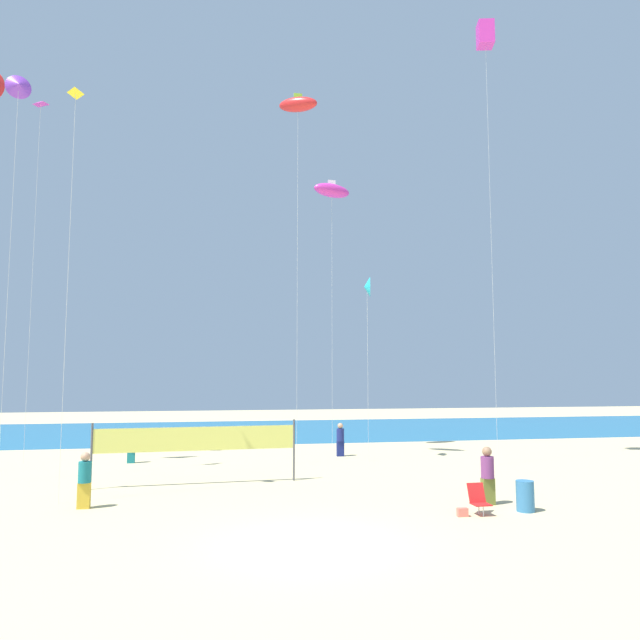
# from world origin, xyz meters

# --- Properties ---
(ground_plane) EXTENTS (120.00, 120.00, 0.00)m
(ground_plane) POSITION_xyz_m (0.00, 0.00, 0.00)
(ground_plane) COLOR #D1BC89
(ocean_band) EXTENTS (120.00, 20.00, 0.01)m
(ocean_band) POSITION_xyz_m (0.00, 31.52, 0.00)
(ocean_band) COLOR #1E6B99
(ocean_band) RESTS_ON ground
(beachgoer_teal_shirt) EXTENTS (0.40, 0.40, 1.74)m
(beachgoer_teal_shirt) POSITION_xyz_m (-6.29, 5.19, 0.93)
(beachgoer_teal_shirt) COLOR gold
(beachgoer_teal_shirt) RESTS_ON ground
(beachgoer_sage_shirt) EXTENTS (0.37, 0.37, 1.61)m
(beachgoer_sage_shirt) POSITION_xyz_m (-6.10, 15.09, 0.86)
(beachgoer_sage_shirt) COLOR #19727A
(beachgoer_sage_shirt) RESTS_ON ground
(beachgoer_plum_shirt) EXTENTS (0.42, 0.42, 1.84)m
(beachgoer_plum_shirt) POSITION_xyz_m (6.38, 3.34, 0.98)
(beachgoer_plum_shirt) COLOR olive
(beachgoer_plum_shirt) RESTS_ON ground
(beachgoer_navy_shirt) EXTENTS (0.39, 0.39, 1.71)m
(beachgoer_navy_shirt) POSITION_xyz_m (4.28, 15.61, 0.91)
(beachgoer_navy_shirt) COLOR navy
(beachgoer_navy_shirt) RESTS_ON ground
(folding_beach_chair) EXTENTS (0.52, 0.65, 0.89)m
(folding_beach_chair) POSITION_xyz_m (5.48, 2.18, 0.47)
(folding_beach_chair) COLOR red
(folding_beach_chair) RESTS_ON ground
(trash_barrel) EXTENTS (0.54, 0.54, 0.92)m
(trash_barrel) POSITION_xyz_m (7.04, 2.24, 0.46)
(trash_barrel) COLOR teal
(trash_barrel) RESTS_ON ground
(volleyball_net) EXTENTS (7.65, 0.58, 2.40)m
(volleyball_net) POSITION_xyz_m (-2.92, 8.69, 1.63)
(volleyball_net) COLOR #4C4C51
(volleyball_net) RESTS_ON ground
(beach_handbag) EXTENTS (0.31, 0.16, 0.25)m
(beach_handbag) POSITION_xyz_m (4.87, 1.99, 0.13)
(beach_handbag) COLOR #EA7260
(beach_handbag) RESTS_ON ground
(kite_violet_delta) EXTENTS (1.07, 0.68, 16.73)m
(kite_violet_delta) POSITION_xyz_m (-10.55, 10.72, 16.16)
(kite_violet_delta) COLOR silver
(kite_violet_delta) RESTS_ON ground
(kite_yellow_diamond) EXTENTS (0.44, 0.45, 14.06)m
(kite_yellow_diamond) POSITION_xyz_m (-7.25, 6.15, 13.22)
(kite_yellow_diamond) COLOR silver
(kite_yellow_diamond) RESTS_ON ground
(kite_magenta_diamond) EXTENTS (0.87, 0.86, 18.06)m
(kite_magenta_diamond) POSITION_xyz_m (-11.14, 15.93, 17.54)
(kite_magenta_diamond) COLOR silver
(kite_magenta_diamond) RESTS_ON ground
(kite_magenta_box) EXTENTS (0.94, 0.94, 21.92)m
(kite_magenta_box) POSITION_xyz_m (10.89, 11.35, 21.26)
(kite_magenta_box) COLOR silver
(kite_magenta_box) RESTS_ON ground
(kite_cyan_delta) EXTENTS (0.56, 1.07, 9.13)m
(kite_cyan_delta) POSITION_xyz_m (5.24, 13.64, 8.60)
(kite_cyan_delta) COLOR silver
(kite_cyan_delta) RESTS_ON ground
(kite_magenta_inflatable) EXTENTS (2.41, 1.36, 15.57)m
(kite_magenta_inflatable) POSITION_xyz_m (4.35, 17.98, 14.94)
(kite_magenta_inflatable) COLOR silver
(kite_magenta_inflatable) RESTS_ON ground
(kite_red_inflatable) EXTENTS (2.22, 1.84, 18.46)m
(kite_red_inflatable) POSITION_xyz_m (1.68, 13.63, 17.86)
(kite_red_inflatable) COLOR silver
(kite_red_inflatable) RESTS_ON ground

